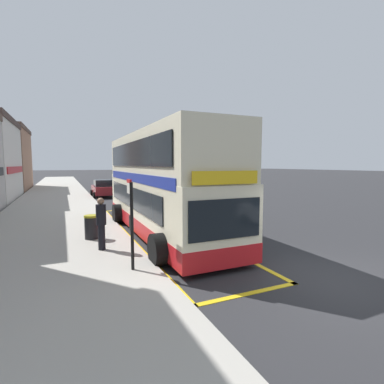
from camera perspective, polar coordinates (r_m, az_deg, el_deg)
ground_plane at (r=37.79m, az=-14.46°, el=0.67°), size 260.00×260.00×0.00m
pavement_near at (r=37.24m, az=-25.13°, el=0.36°), size 6.00×76.00×0.14m
double_decker_bus at (r=12.75m, az=-6.15°, el=0.95°), size 3.24×11.05×4.40m
bus_bay_markings at (r=13.35m, az=-6.63°, el=-7.80°), size 3.01×14.08×0.01m
bus_stop_sign at (r=8.17m, az=-11.97°, el=-4.68°), size 0.09×0.51×2.52m
parked_car_maroon_far at (r=28.51m, az=-17.22°, el=0.69°), size 2.09×4.20×1.62m
parked_car_maroon_ahead at (r=51.37m, az=-11.44°, el=2.87°), size 2.09×4.20×1.62m
pedestrian_waiting_near_sign at (r=10.35m, az=-17.57°, el=-5.58°), size 0.34×0.34×1.80m
litter_bin at (r=12.08m, az=-19.33°, el=-6.54°), size 0.54×0.54×0.94m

